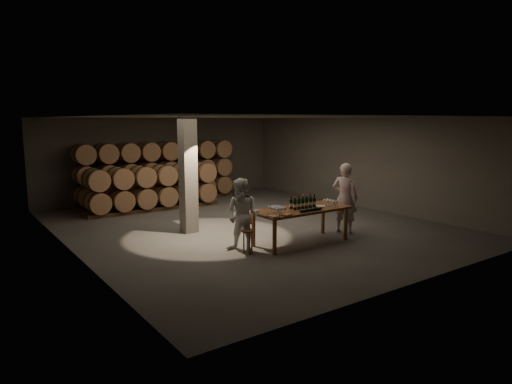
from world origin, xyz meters
TOP-DOWN VIEW (x-y plane):
  - room at (-1.80, 0.20)m, footprint 12.00×12.00m
  - tasting_table at (0.00, -2.50)m, footprint 2.60×1.10m
  - barrel_stack_back at (-0.57, 5.20)m, footprint 6.26×0.95m
  - barrel_stack_front at (-1.35, 3.80)m, footprint 4.70×0.95m
  - bottle_cluster at (0.08, -2.47)m, footprint 0.74×0.24m
  - lying_bottles at (-0.04, -2.91)m, footprint 0.75×0.08m
  - glass_cluster_left at (-0.87, -2.62)m, footprint 0.30×0.41m
  - glass_cluster_right at (0.89, -2.64)m, footprint 0.19×0.41m
  - plate at (0.58, -2.58)m, footprint 0.27×0.27m
  - notebook_near at (-0.85, -2.93)m, footprint 0.31×0.28m
  - notebook_corner at (-1.18, -2.88)m, footprint 0.20×0.26m
  - pen at (-0.65, -2.94)m, footprint 0.15×0.06m
  - stool at (-1.62, -2.49)m, footprint 0.34×0.34m
  - person_man at (1.72, -2.35)m, footprint 0.76×0.85m
  - person_woman at (-1.65, -2.29)m, footprint 1.01×1.08m

SIDE VIEW (x-z plane):
  - stool at x=-1.62m, z-range 0.18..0.74m
  - tasting_table at x=0.00m, z-range 0.35..1.25m
  - barrel_stack_front at x=-1.35m, z-range 0.04..1.61m
  - person_woman at x=-1.65m, z-range 0.00..1.77m
  - pen at x=-0.65m, z-range 0.90..0.91m
  - plate at x=0.58m, z-range 0.90..0.92m
  - notebook_corner at x=-1.18m, z-range 0.90..0.92m
  - notebook_near at x=-0.85m, z-range 0.90..0.93m
  - lying_bottles at x=-0.04m, z-range 0.90..0.98m
  - person_man at x=1.72m, z-range 0.00..1.96m
  - glass_cluster_right at x=0.89m, z-range 0.94..1.10m
  - glass_cluster_left at x=-0.87m, z-range 0.94..1.11m
  - bottle_cluster at x=0.08m, z-range 0.85..1.20m
  - barrel_stack_back at x=-0.57m, z-range 0.04..2.35m
  - room at x=-1.80m, z-range -4.40..7.60m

